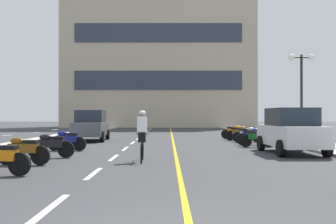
{
  "coord_description": "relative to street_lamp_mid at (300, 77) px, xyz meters",
  "views": [
    {
      "loc": [
        -0.04,
        -4.85,
        1.54
      ],
      "look_at": [
        0.06,
        20.97,
        1.73
      ],
      "focal_mm": 44.14,
      "sensor_mm": 36.0,
      "label": 1
    }
  ],
  "objects": [
    {
      "name": "street_lamp_mid",
      "position": [
        0.0,
        0.0,
        0.0
      ],
      "size": [
        1.46,
        0.36,
        4.81
      ],
      "color": "black",
      "rests_on": "curb_right"
    },
    {
      "name": "motorcycle_5",
      "position": [
        -3.16,
        -3.22,
        -3.2
      ],
      "size": [
        1.7,
        0.6,
        0.92
      ],
      "color": "black",
      "rests_on": "ground"
    },
    {
      "name": "motorcycle_2",
      "position": [
        -11.9,
        -10.28,
        -3.2
      ],
      "size": [
        1.7,
        0.6,
        0.92
      ],
      "color": "black",
      "rests_on": "ground"
    },
    {
      "name": "lane_dash_1",
      "position": [
        -9.39,
        -12.1,
        -3.67
      ],
      "size": [
        0.14,
        2.2,
        0.01
      ],
      "primitive_type": "cube",
      "color": "silver",
      "rests_on": "ground"
    },
    {
      "name": "motorcycle_9",
      "position": [
        -3.13,
        3.77,
        -3.2
      ],
      "size": [
        1.69,
        0.61,
        0.92
      ],
      "color": "black",
      "rests_on": "ground"
    },
    {
      "name": "motorcycle_3",
      "position": [
        -11.66,
        -8.14,
        -3.2
      ],
      "size": [
        1.7,
        0.6,
        0.92
      ],
      "color": "black",
      "rests_on": "ground"
    },
    {
      "name": "ground_plane",
      "position": [
        -7.39,
        2.9,
        -3.67
      ],
      "size": [
        140.0,
        140.0,
        0.0
      ],
      "primitive_type": "plane",
      "color": "#38383A"
    },
    {
      "name": "motorcycle_8",
      "position": [
        -3.14,
        1.93,
        -3.2
      ],
      "size": [
        1.7,
        0.6,
        0.92
      ],
      "color": "black",
      "rests_on": "ground"
    },
    {
      "name": "lane_dash_8",
      "position": [
        -9.39,
        15.9,
        -3.67
      ],
      "size": [
        0.14,
        2.2,
        0.01
      ],
      "primitive_type": "cube",
      "color": "silver",
      "rests_on": "ground"
    },
    {
      "name": "parked_car_mid",
      "position": [
        -12.05,
        1.63,
        -2.75
      ],
      "size": [
        2.04,
        4.26,
        1.82
      ],
      "color": "black",
      "rests_on": "ground"
    },
    {
      "name": "lane_dash_4",
      "position": [
        -9.39,
        -0.1,
        -3.67
      ],
      "size": [
        0.14,
        2.2,
        0.01
      ],
      "primitive_type": "cube",
      "color": "silver",
      "rests_on": "ground"
    },
    {
      "name": "motorcycle_4",
      "position": [
        -11.78,
        -5.29,
        -3.2
      ],
      "size": [
        1.7,
        0.6,
        0.92
      ],
      "color": "black",
      "rests_on": "ground"
    },
    {
      "name": "centre_line_yellow",
      "position": [
        -7.14,
        5.9,
        -3.67
      ],
      "size": [
        0.12,
        66.0,
        0.01
      ],
      "primitive_type": "cube",
      "color": "gold",
      "rests_on": "ground"
    },
    {
      "name": "lane_dash_3",
      "position": [
        -9.39,
        -4.1,
        -3.67
      ],
      "size": [
        0.14,
        2.2,
        0.01
      ],
      "primitive_type": "cube",
      "color": "silver",
      "rests_on": "ground"
    },
    {
      "name": "parked_car_near",
      "position": [
        -2.52,
        -6.49,
        -2.75
      ],
      "size": [
        2.04,
        4.26,
        1.82
      ],
      "color": "black",
      "rests_on": "ground"
    },
    {
      "name": "curb_left",
      "position": [
        -14.59,
        5.9,
        -3.61
      ],
      "size": [
        2.4,
        72.0,
        0.12
      ],
      "primitive_type": "cube",
      "color": "#B7B2A8",
      "rests_on": "ground"
    },
    {
      "name": "lane_dash_10",
      "position": [
        -9.39,
        23.9,
        -3.67
      ],
      "size": [
        0.14,
        2.2,
        0.01
      ],
      "primitive_type": "cube",
      "color": "silver",
      "rests_on": "ground"
    },
    {
      "name": "lane_dash_0",
      "position": [
        -9.39,
        -16.1,
        -3.67
      ],
      "size": [
        0.14,
        2.2,
        0.01
      ],
      "primitive_type": "cube",
      "color": "silver",
      "rests_on": "ground"
    },
    {
      "name": "cyclist_rider",
      "position": [
        -8.3,
        -9.31,
        -2.78
      ],
      "size": [
        0.42,
        1.77,
        1.71
      ],
      "color": "black",
      "rests_on": "ground"
    },
    {
      "name": "office_building",
      "position": [
        -8.62,
        30.26,
        5.92
      ],
      "size": [
        24.12,
        6.83,
        19.18
      ],
      "color": "#BCAD93",
      "rests_on": "ground"
    },
    {
      "name": "lane_dash_11",
      "position": [
        -9.39,
        27.9,
        -3.67
      ],
      "size": [
        0.14,
        2.2,
        0.01
      ],
      "primitive_type": "cube",
      "color": "silver",
      "rests_on": "ground"
    },
    {
      "name": "curb_right",
      "position": [
        -0.19,
        5.9,
        -3.61
      ],
      "size": [
        2.4,
        72.0,
        0.12
      ],
      "primitive_type": "cube",
      "color": "#B7B2A8",
      "rests_on": "ground"
    },
    {
      "name": "motorcycle_7",
      "position": [
        -2.97,
        0.24,
        -3.2
      ],
      "size": [
        1.7,
        0.6,
        0.92
      ],
      "color": "black",
      "rests_on": "ground"
    },
    {
      "name": "lane_dash_7",
      "position": [
        -9.39,
        11.9,
        -3.67
      ],
      "size": [
        0.14,
        2.2,
        0.01
      ],
      "primitive_type": "cube",
      "color": "silver",
      "rests_on": "ground"
    },
    {
      "name": "motorcycle_6",
      "position": [
        -3.09,
        -1.7,
        -3.2
      ],
      "size": [
        1.69,
        0.63,
        0.92
      ],
      "color": "black",
      "rests_on": "ground"
    },
    {
      "name": "lane_dash_5",
      "position": [
        -9.39,
        3.9,
        -3.67
      ],
      "size": [
        0.14,
        2.2,
        0.01
      ],
      "primitive_type": "cube",
      "color": "silver",
      "rests_on": "ground"
    },
    {
      "name": "lane_dash_2",
      "position": [
        -9.39,
        -8.1,
        -3.67
      ],
      "size": [
        0.14,
        2.2,
        0.01
      ],
      "primitive_type": "cube",
      "color": "silver",
      "rests_on": "ground"
    },
    {
      "name": "lane_dash_9",
      "position": [
        -9.39,
        19.9,
        -3.67
      ],
      "size": [
        0.14,
        2.2,
        0.01
      ],
      "primitive_type": "cube",
      "color": "silver",
      "rests_on": "ground"
    },
    {
      "name": "lane_dash_6",
      "position": [
        -9.39,
        7.9,
        -3.67
      ],
      "size": [
        0.14,
        2.2,
        0.01
      ],
      "primitive_type": "cube",
      "color": "silver",
      "rests_on": "ground"
    }
  ]
}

